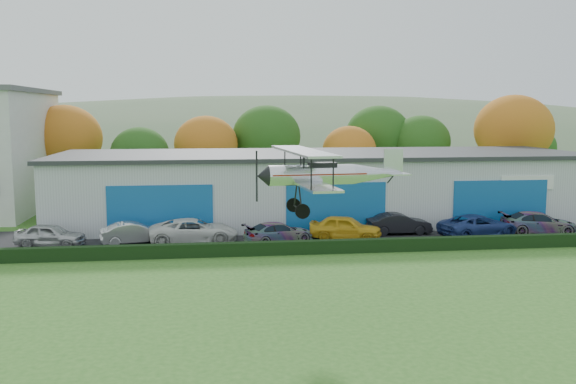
{
  "coord_description": "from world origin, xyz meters",
  "views": [
    {
      "loc": [
        -3.63,
        -19.62,
        8.48
      ],
      "look_at": [
        0.03,
        9.33,
        4.67
      ],
      "focal_mm": 38.52,
      "sensor_mm": 36.0,
      "label": 1
    }
  ],
  "objects": [
    {
      "name": "ground",
      "position": [
        0.0,
        0.0,
        0.0
      ],
      "size": [
        300.0,
        300.0,
        0.0
      ],
      "primitive_type": "plane",
      "color": "#2D601E",
      "rests_on": "ground"
    },
    {
      "name": "apron",
      "position": [
        3.0,
        21.0,
        0.03
      ],
      "size": [
        48.0,
        9.0,
        0.05
      ],
      "primitive_type": "cube",
      "color": "black",
      "rests_on": "ground"
    },
    {
      "name": "hedge",
      "position": [
        3.0,
        16.2,
        0.4
      ],
      "size": [
        46.0,
        0.6,
        0.8
      ],
      "primitive_type": "cube",
      "color": "black",
      "rests_on": "ground"
    },
    {
      "name": "hangar",
      "position": [
        5.0,
        27.98,
        2.66
      ],
      "size": [
        40.6,
        12.6,
        5.3
      ],
      "color": "#B2B7BC",
      "rests_on": "ground"
    },
    {
      "name": "tree_belt",
      "position": [
        0.85,
        40.62,
        5.61
      ],
      "size": [
        75.7,
        13.22,
        10.12
      ],
      "color": "#3D2614",
      "rests_on": "ground"
    },
    {
      "name": "distant_hills",
      "position": [
        -4.38,
        140.0,
        -13.05
      ],
      "size": [
        430.0,
        196.0,
        56.0
      ],
      "color": "#4C6642",
      "rests_on": "ground"
    },
    {
      "name": "car_0",
      "position": [
        -13.65,
        19.97,
        0.78
      ],
      "size": [
        4.54,
        2.53,
        1.46
      ],
      "primitive_type": "imported",
      "rotation": [
        0.0,
        0.0,
        1.38
      ],
      "color": "silver",
      "rests_on": "apron"
    },
    {
      "name": "car_1",
      "position": [
        -8.55,
        20.23,
        0.75
      ],
      "size": [
        4.48,
        2.51,
        1.4
      ],
      "primitive_type": "imported",
      "rotation": [
        0.0,
        0.0,
        1.83
      ],
      "color": "silver",
      "rests_on": "apron"
    },
    {
      "name": "car_2",
      "position": [
        -4.74,
        19.95,
        0.84
      ],
      "size": [
        5.77,
        2.84,
        1.58
      ],
      "primitive_type": "imported",
      "rotation": [
        0.0,
        0.0,
        1.61
      ],
      "color": "silver",
      "rests_on": "apron"
    },
    {
      "name": "car_3",
      "position": [
        0.69,
        19.38,
        0.71
      ],
      "size": [
        4.92,
        3.17,
        1.33
      ],
      "primitive_type": "imported",
      "rotation": [
        0.0,
        0.0,
        1.88
      ],
      "color": "gray",
      "rests_on": "apron"
    },
    {
      "name": "car_4",
      "position": [
        5.16,
        19.67,
        0.86
      ],
      "size": [
        5.12,
        3.35,
        1.62
      ],
      "primitive_type": "imported",
      "rotation": [
        0.0,
        0.0,
        1.24
      ],
      "color": "gold",
      "rests_on": "apron"
    },
    {
      "name": "car_5",
      "position": [
        9.28,
        21.14,
        0.77
      ],
      "size": [
        4.41,
        1.61,
        1.44
      ],
      "primitive_type": "imported",
      "rotation": [
        0.0,
        0.0,
        1.59
      ],
      "color": "black",
      "rests_on": "apron"
    },
    {
      "name": "car_6",
      "position": [
        14.3,
        19.52,
        0.81
      ],
      "size": [
        5.91,
        3.8,
        1.52
      ],
      "primitive_type": "imported",
      "rotation": [
        0.0,
        0.0,
        1.82
      ],
      "color": "navy",
      "rests_on": "apron"
    },
    {
      "name": "car_7",
      "position": [
        18.96,
        20.07,
        0.8
      ],
      "size": [
        5.42,
        2.81,
        1.5
      ],
      "primitive_type": "imported",
      "rotation": [
        0.0,
        0.0,
        1.43
      ],
      "color": "gray",
      "rests_on": "apron"
    },
    {
      "name": "biplane",
      "position": [
        0.92,
        4.73,
        6.04
      ],
      "size": [
        6.12,
        7.04,
        2.63
      ],
      "rotation": [
        0.0,
        0.0,
        0.08
      ],
      "color": "silver"
    }
  ]
}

